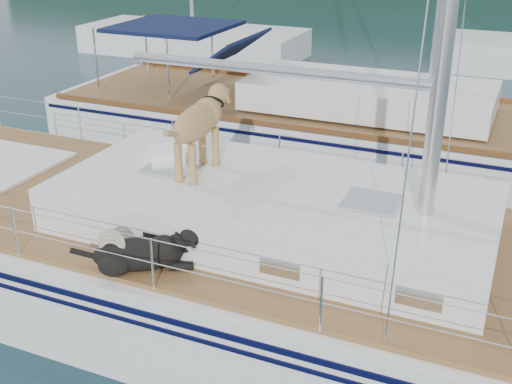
% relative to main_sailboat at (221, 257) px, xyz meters
% --- Properties ---
extents(ground, '(120.00, 120.00, 0.00)m').
position_rel_main_sailboat_xyz_m(ground, '(-0.09, 0.00, -0.68)').
color(ground, black).
rests_on(ground, ground).
extents(main_sailboat, '(12.00, 3.89, 14.01)m').
position_rel_main_sailboat_xyz_m(main_sailboat, '(0.00, 0.00, 0.00)').
color(main_sailboat, white).
rests_on(main_sailboat, ground).
extents(neighbor_sailboat, '(11.00, 3.50, 13.30)m').
position_rel_main_sailboat_xyz_m(neighbor_sailboat, '(-0.66, 5.80, -0.05)').
color(neighbor_sailboat, white).
rests_on(neighbor_sailboat, ground).
extents(bg_boat_west, '(8.00, 3.00, 11.65)m').
position_rel_main_sailboat_xyz_m(bg_boat_west, '(-8.09, 14.00, -0.24)').
color(bg_boat_west, white).
rests_on(bg_boat_west, ground).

